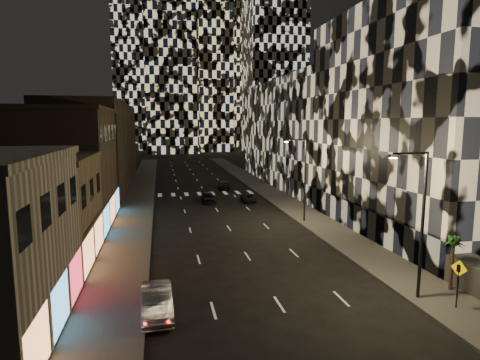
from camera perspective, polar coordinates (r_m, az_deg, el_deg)
name	(u,v)px	position (r m, az deg, el deg)	size (l,w,h in m)	color
sidewalk_left	(139,195)	(61.90, -14.11, -2.12)	(4.00, 120.00, 0.15)	#47443F
sidewalk_right	(268,191)	(64.06, 4.06, -1.56)	(4.00, 120.00, 0.15)	#47443F
curb_left	(154,195)	(61.83, -12.17, -2.07)	(0.20, 120.00, 0.15)	#4C4C47
curb_right	(256,191)	(63.54, 2.23, -1.62)	(0.20, 120.00, 0.15)	#4C4C47
retail_tan	(23,215)	(34.16, -28.52, -4.39)	(10.00, 10.00, 8.00)	#877051
retail_brown	(61,170)	(45.79, -24.13, 1.37)	(10.00, 15.00, 12.00)	brown
retail_filler_left	(98,146)	(71.71, -19.54, 4.60)	(10.00, 40.00, 14.00)	brown
midrise_right	(436,121)	(44.38, 26.07, 7.54)	(16.00, 25.00, 22.00)	#232326
midrise_base	(360,219)	(41.26, 16.67, -5.27)	(0.60, 25.00, 3.00)	#383838
midrise_filler_right	(313,133)	(73.00, 10.30, 6.56)	(16.00, 40.00, 18.00)	#232326
tower_right_mid	(274,13)	(156.73, 4.91, 22.56)	(20.00, 20.00, 100.00)	black
tower_left_back	(143,1)	(182.70, -13.66, 23.51)	(24.00, 24.00, 120.00)	black
tower_center_low	(170,19)	(155.35, -9.92, 21.65)	(18.00, 18.00, 95.00)	black
streetlight_near	(419,215)	(26.36, 24.16, -4.55)	(2.55, 0.25, 9.00)	black
streetlight_far	(303,174)	(43.93, 8.95, 0.88)	(2.55, 0.25, 9.00)	black
car_silver_parked	(157,301)	(24.18, -11.74, -16.55)	(1.67, 4.79, 1.58)	#95959A
car_dark_midlane	(208,197)	(55.07, -4.56, -2.47)	(1.70, 4.23, 1.44)	black
car_dark_oncoming	(224,185)	(66.24, -2.23, -0.71)	(1.85, 4.54, 1.32)	black
car_dark_rightlane	(249,198)	(55.22, 1.23, -2.61)	(1.80, 3.90, 1.08)	black
ped_sign	(458,275)	(26.84, 28.64, -11.83)	(0.37, 0.91, 2.86)	black
palm_tree	(453,245)	(29.20, 28.07, -8.21)	(1.79, 1.81, 3.55)	#47331E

